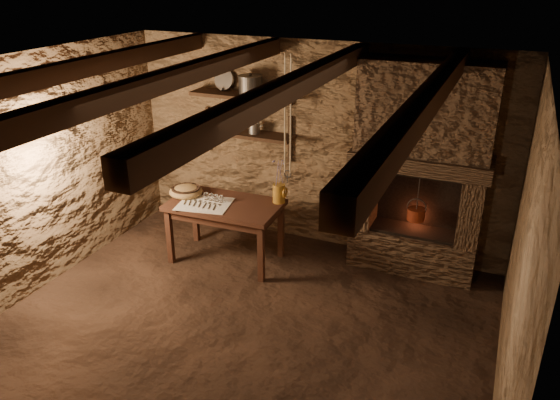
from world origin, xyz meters
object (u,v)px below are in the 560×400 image
at_px(work_table, 226,229).
at_px(red_pot, 416,213).
at_px(iron_stockpot, 251,86).
at_px(stoneware_jug, 279,185).
at_px(wooden_bowl, 186,192).

height_order(work_table, red_pot, red_pot).
bearing_deg(iron_stockpot, red_pot, -3.43).
distance_m(work_table, stoneware_jug, 0.81).
height_order(iron_stockpot, red_pot, iron_stockpot).
height_order(stoneware_jug, red_pot, stoneware_jug).
relative_size(work_table, red_pot, 2.34).
relative_size(wooden_bowl, iron_stockpot, 1.42).
bearing_deg(stoneware_jug, work_table, -171.99).
bearing_deg(red_pot, stoneware_jug, -167.04).
relative_size(stoneware_jug, wooden_bowl, 1.29).
relative_size(stoneware_jug, red_pot, 0.91).
distance_m(work_table, iron_stockpot, 1.65).
distance_m(iron_stockpot, red_pot, 2.32).
bearing_deg(work_table, wooden_bowl, 175.44).
relative_size(work_table, wooden_bowl, 3.33).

